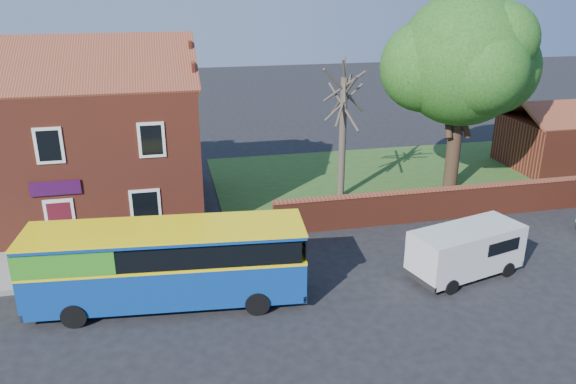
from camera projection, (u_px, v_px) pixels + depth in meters
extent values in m
plane|color=black|center=(255.00, 327.00, 18.59)|extent=(120.00, 120.00, 0.00)
cube|color=gray|center=(59.00, 267.00, 22.41)|extent=(18.00, 3.50, 0.12)
cube|color=slate|center=(51.00, 288.00, 20.80)|extent=(18.00, 0.15, 0.14)
cube|color=#426B28|center=(437.00, 175.00, 33.08)|extent=(26.00, 12.00, 0.04)
cube|color=maroon|center=(68.00, 150.00, 26.53)|extent=(12.00, 8.00, 6.50)
cube|color=maroon|center=(47.00, 65.00, 23.20)|extent=(12.30, 4.08, 2.16)
cube|color=maroon|center=(62.00, 53.00, 26.86)|extent=(12.30, 4.08, 2.16)
cube|color=black|center=(49.00, 146.00, 22.37)|extent=(1.10, 0.06, 1.50)
cube|color=#4C0F19|center=(61.00, 226.00, 23.59)|extent=(0.95, 0.04, 2.10)
cube|color=silver|center=(61.00, 225.00, 23.59)|extent=(1.20, 0.06, 2.30)
cube|color=#330C35|center=(55.00, 188.00, 22.98)|extent=(2.00, 0.06, 0.60)
cube|color=maroon|center=(494.00, 200.00, 27.35)|extent=(22.00, 0.30, 1.50)
cube|color=maroon|center=(496.00, 185.00, 27.06)|extent=(22.00, 0.38, 0.10)
cube|color=maroon|center=(574.00, 142.00, 34.38)|extent=(8.00, 5.00, 3.00)
cube|color=maroon|center=(566.00, 105.00, 34.80)|extent=(8.20, 2.56, 1.24)
cube|color=navy|center=(168.00, 276.00, 19.65)|extent=(9.64, 3.23, 1.50)
cube|color=yellow|center=(167.00, 257.00, 19.38)|extent=(9.66, 3.25, 0.10)
cube|color=black|center=(166.00, 245.00, 19.22)|extent=(9.27, 3.21, 0.75)
cube|color=#369721|center=(71.00, 250.00, 18.85)|extent=(3.43, 2.69, 0.80)
cube|color=navy|center=(165.00, 232.00, 19.04)|extent=(9.64, 3.23, 0.14)
cube|color=yellow|center=(164.00, 229.00, 19.01)|extent=(9.69, 3.27, 0.06)
cylinder|color=black|center=(74.00, 315.00, 18.50)|extent=(0.87, 0.36, 0.85)
cylinder|color=black|center=(88.00, 282.00, 20.55)|extent=(0.87, 0.36, 0.85)
cylinder|color=black|center=(257.00, 303.00, 19.21)|extent=(0.87, 0.36, 0.85)
cylinder|color=black|center=(253.00, 272.00, 21.26)|extent=(0.87, 0.36, 0.85)
cube|color=silver|center=(466.00, 249.00, 21.52)|extent=(4.79, 2.88, 1.70)
cube|color=black|center=(505.00, 233.00, 22.29)|extent=(0.47, 1.49, 0.67)
cube|color=black|center=(505.00, 255.00, 22.73)|extent=(0.56, 1.76, 0.21)
cylinder|color=black|center=(451.00, 287.00, 20.50)|extent=(0.63, 0.36, 0.59)
cylinder|color=black|center=(421.00, 267.00, 21.88)|extent=(0.63, 0.36, 0.59)
cylinder|color=black|center=(507.00, 269.00, 21.73)|extent=(0.63, 0.36, 0.59)
cylinder|color=black|center=(475.00, 252.00, 23.12)|extent=(0.63, 0.36, 0.59)
cylinder|color=black|center=(453.00, 151.00, 30.19)|extent=(0.75, 0.75, 4.30)
sphere|color=#408028|center=(463.00, 60.00, 28.47)|extent=(6.73, 6.73, 6.73)
sphere|color=#408028|center=(493.00, 68.00, 29.41)|extent=(4.86, 4.86, 4.86)
sphere|color=#408028|center=(425.00, 67.00, 28.76)|extent=(4.68, 4.68, 4.68)
cylinder|color=#4C4238|center=(342.00, 139.00, 28.68)|extent=(0.36, 0.36, 6.31)
cylinder|color=#4C4238|center=(344.00, 96.00, 27.88)|extent=(0.37, 3.08, 2.48)
cylinder|color=#4C4238|center=(344.00, 100.00, 27.96)|extent=(1.61, 2.27, 2.27)
cylinder|color=#4C4238|center=(344.00, 91.00, 27.80)|extent=(2.59, 1.18, 2.52)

